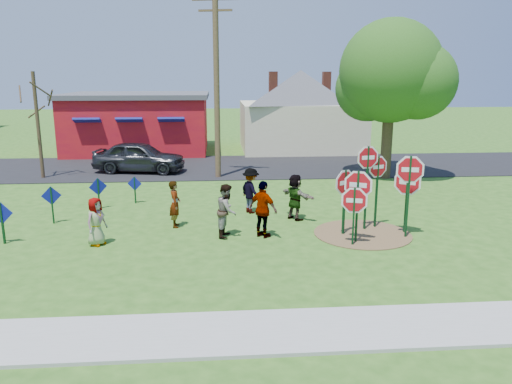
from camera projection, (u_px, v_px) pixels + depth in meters
ground at (226, 228)px, 17.13m from camera, size 120.00×120.00×0.00m
sidewalk at (233, 333)px, 10.14m from camera, size 22.00×1.80×0.08m
road at (222, 167)px, 28.28m from camera, size 120.00×7.50×0.04m
dirt_patch at (362, 234)px, 16.50m from camera, size 3.20×3.20×0.03m
red_building at (139, 122)px, 33.71m from camera, size 9.40×7.69×3.90m
cream_house at (300, 107)px, 34.33m from camera, size 9.40×9.40×6.50m
stop_sign_a at (358, 191)px, 15.34m from camera, size 1.08×0.56×2.45m
stop_sign_b at (367, 166)px, 16.48m from camera, size 1.02×0.23×3.01m
stop_sign_c at (409, 178)px, 15.73m from camera, size 1.17×0.30×2.84m
stop_sign_d at (378, 173)px, 16.79m from camera, size 0.95×0.39×2.63m
stop_sign_e at (354, 204)px, 15.15m from camera, size 1.05×0.34×1.98m
stop_sign_f at (407, 186)px, 16.29m from camera, size 1.04×0.61×2.32m
stop_sign_g at (345, 188)px, 16.11m from camera, size 0.97×0.60×2.32m
blue_diamond_a at (2, 218)px, 15.40m from camera, size 0.71×0.07×1.35m
blue_diamond_b at (52, 201)px, 17.50m from camera, size 0.66×0.17×1.35m
blue_diamond_c at (98, 190)px, 19.41m from camera, size 0.64×0.31×1.24m
blue_diamond_d at (135, 187)px, 20.27m from camera, size 0.59×0.13×1.12m
person_a at (96, 221)px, 15.31m from camera, size 0.79×0.88×1.51m
person_b at (175, 204)px, 17.13m from camera, size 0.42×0.61×1.62m
person_c at (227, 210)px, 16.11m from camera, size 0.83×0.97×1.74m
person_d at (251, 191)px, 18.84m from camera, size 1.10×1.29×1.73m
person_e at (263, 209)px, 16.00m from camera, size 1.10×1.09×1.87m
person_f at (295, 197)px, 17.99m from camera, size 1.28×1.57×1.68m
suv at (139, 157)px, 26.56m from camera, size 5.06×2.78×1.63m
utility_pole at (217, 80)px, 24.37m from camera, size 2.22×0.62×9.22m
leafy_tree at (393, 77)px, 24.26m from camera, size 5.49×5.01×7.80m
bare_tree_west at (37, 110)px, 24.49m from camera, size 1.80×1.80×5.28m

